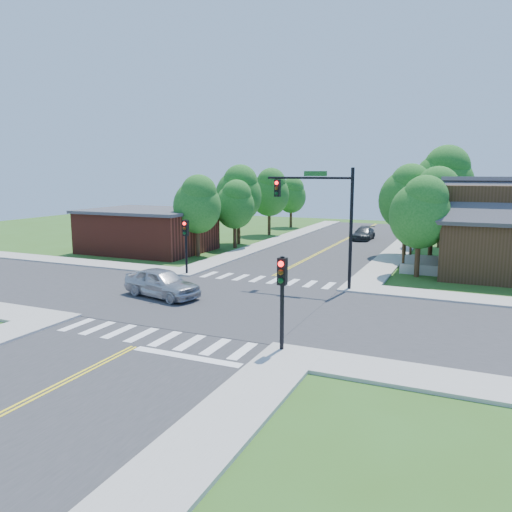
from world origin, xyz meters
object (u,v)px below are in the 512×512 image
at_px(signal_pole_nw, 186,236).
at_px(car_silver, 162,283).
at_px(signal_mast_ne, 323,208).
at_px(car_dgrey, 364,234).
at_px(signal_pole_se, 282,286).

relative_size(signal_pole_nw, car_silver, 0.75).
height_order(signal_pole_nw, car_silver, signal_pole_nw).
bearing_deg(signal_mast_ne, car_silver, -141.97).
xyz_separation_m(car_silver, car_dgrey, (5.31, 28.49, -0.18)).
bearing_deg(car_dgrey, signal_mast_ne, -83.49).
distance_m(signal_pole_nw, car_dgrey, 23.88).
bearing_deg(car_dgrey, signal_pole_se, -82.48).
height_order(signal_mast_ne, car_dgrey, signal_mast_ne).
relative_size(signal_mast_ne, car_silver, 1.42).
height_order(car_silver, car_dgrey, car_silver).
relative_size(signal_mast_ne, signal_pole_nw, 1.89).
bearing_deg(signal_pole_nw, signal_pole_se, -45.00).
bearing_deg(signal_pole_se, car_dgrey, 96.53).
bearing_deg(signal_pole_se, signal_pole_nw, 135.00).
bearing_deg(car_dgrey, signal_pole_nw, -106.94).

